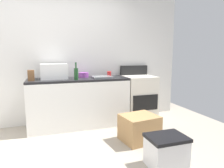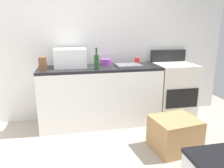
{
  "view_description": "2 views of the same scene",
  "coord_description": "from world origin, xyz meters",
  "px_view_note": "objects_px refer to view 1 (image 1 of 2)",
  "views": [
    {
      "loc": [
        -0.24,
        -2.41,
        1.34
      ],
      "look_at": [
        0.77,
        0.65,
        0.85
      ],
      "focal_mm": 31.77,
      "sensor_mm": 36.0,
      "label": 1
    },
    {
      "loc": [
        -0.16,
        -1.95,
        1.48
      ],
      "look_at": [
        0.39,
        0.71,
        0.75
      ],
      "focal_mm": 34.64,
      "sensor_mm": 36.0,
      "label": 2
    }
  ],
  "objects_px": {
    "cardboard_box_large": "(139,128)",
    "wine_bottle": "(76,73)",
    "stove_oven": "(138,97)",
    "microwave": "(54,71)",
    "coffee_mug": "(109,74)",
    "storage_bin": "(166,151)",
    "knife_block": "(31,75)",
    "mixing_bowl": "(84,75)"
  },
  "relations": [
    {
      "from": "cardboard_box_large",
      "to": "wine_bottle",
      "type": "bearing_deg",
      "value": 138.18
    },
    {
      "from": "stove_oven",
      "to": "microwave",
      "type": "relative_size",
      "value": 2.39
    },
    {
      "from": "coffee_mug",
      "to": "storage_bin",
      "type": "bearing_deg",
      "value": -85.54
    },
    {
      "from": "microwave",
      "to": "cardboard_box_large",
      "type": "relative_size",
      "value": 0.87
    },
    {
      "from": "knife_block",
      "to": "storage_bin",
      "type": "bearing_deg",
      "value": -45.58
    },
    {
      "from": "stove_oven",
      "to": "coffee_mug",
      "type": "relative_size",
      "value": 11.0
    },
    {
      "from": "storage_bin",
      "to": "microwave",
      "type": "bearing_deg",
      "value": 124.09
    },
    {
      "from": "coffee_mug",
      "to": "knife_block",
      "type": "height_order",
      "value": "knife_block"
    },
    {
      "from": "microwave",
      "to": "coffee_mug",
      "type": "xyz_separation_m",
      "value": [
        1.05,
        0.06,
        -0.09
      ]
    },
    {
      "from": "stove_oven",
      "to": "cardboard_box_large",
      "type": "distance_m",
      "value": 1.08
    },
    {
      "from": "stove_oven",
      "to": "knife_block",
      "type": "xyz_separation_m",
      "value": [
        -2.02,
        -0.11,
        0.52
      ]
    },
    {
      "from": "mixing_bowl",
      "to": "cardboard_box_large",
      "type": "xyz_separation_m",
      "value": [
        0.66,
        -1.11,
        -0.74
      ]
    },
    {
      "from": "microwave",
      "to": "cardboard_box_large",
      "type": "distance_m",
      "value": 1.78
    },
    {
      "from": "cardboard_box_large",
      "to": "storage_bin",
      "type": "height_order",
      "value": "cardboard_box_large"
    },
    {
      "from": "cardboard_box_large",
      "to": "coffee_mug",
      "type": "bearing_deg",
      "value": 98.03
    },
    {
      "from": "microwave",
      "to": "knife_block",
      "type": "relative_size",
      "value": 2.56
    },
    {
      "from": "microwave",
      "to": "knife_block",
      "type": "xyz_separation_m",
      "value": [
        -0.37,
        -0.16,
        -0.05
      ]
    },
    {
      "from": "knife_block",
      "to": "cardboard_box_large",
      "type": "distance_m",
      "value": 1.96
    },
    {
      "from": "microwave",
      "to": "mixing_bowl",
      "type": "xyz_separation_m",
      "value": [
        0.54,
        0.1,
        -0.09
      ]
    },
    {
      "from": "stove_oven",
      "to": "storage_bin",
      "type": "height_order",
      "value": "stove_oven"
    },
    {
      "from": "microwave",
      "to": "knife_block",
      "type": "height_order",
      "value": "microwave"
    },
    {
      "from": "coffee_mug",
      "to": "mixing_bowl",
      "type": "height_order",
      "value": "coffee_mug"
    },
    {
      "from": "mixing_bowl",
      "to": "storage_bin",
      "type": "relative_size",
      "value": 0.41
    },
    {
      "from": "coffee_mug",
      "to": "cardboard_box_large",
      "type": "distance_m",
      "value": 1.32
    },
    {
      "from": "wine_bottle",
      "to": "coffee_mug",
      "type": "relative_size",
      "value": 3.0
    },
    {
      "from": "wine_bottle",
      "to": "storage_bin",
      "type": "bearing_deg",
      "value": -60.93
    },
    {
      "from": "stove_oven",
      "to": "storage_bin",
      "type": "xyz_separation_m",
      "value": [
        -0.45,
        -1.7,
        -0.27
      ]
    },
    {
      "from": "stove_oven",
      "to": "knife_block",
      "type": "relative_size",
      "value": 6.11
    },
    {
      "from": "storage_bin",
      "to": "cardboard_box_large",
      "type": "bearing_deg",
      "value": 89.28
    },
    {
      "from": "stove_oven",
      "to": "knife_block",
      "type": "distance_m",
      "value": 2.09
    },
    {
      "from": "microwave",
      "to": "cardboard_box_large",
      "type": "bearing_deg",
      "value": -40.09
    },
    {
      "from": "knife_block",
      "to": "stove_oven",
      "type": "bearing_deg",
      "value": 3.0
    },
    {
      "from": "wine_bottle",
      "to": "mixing_bowl",
      "type": "distance_m",
      "value": 0.4
    },
    {
      "from": "mixing_bowl",
      "to": "cardboard_box_large",
      "type": "height_order",
      "value": "mixing_bowl"
    },
    {
      "from": "microwave",
      "to": "stove_oven",
      "type": "bearing_deg",
      "value": -2.03
    },
    {
      "from": "knife_block",
      "to": "cardboard_box_large",
      "type": "xyz_separation_m",
      "value": [
        1.58,
        -0.85,
        -0.79
      ]
    },
    {
      "from": "storage_bin",
      "to": "coffee_mug",
      "type": "bearing_deg",
      "value": 94.46
    },
    {
      "from": "wine_bottle",
      "to": "storage_bin",
      "type": "distance_m",
      "value": 1.91
    },
    {
      "from": "stove_oven",
      "to": "knife_block",
      "type": "bearing_deg",
      "value": -177.0
    },
    {
      "from": "wine_bottle",
      "to": "stove_oven",
      "type": "bearing_deg",
      "value": 8.59
    },
    {
      "from": "stove_oven",
      "to": "cardboard_box_large",
      "type": "relative_size",
      "value": 2.08
    },
    {
      "from": "stove_oven",
      "to": "wine_bottle",
      "type": "bearing_deg",
      "value": -171.41
    }
  ]
}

